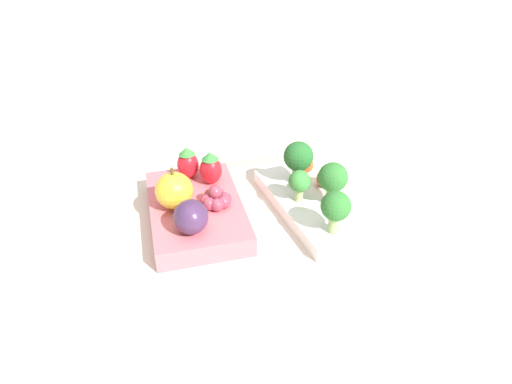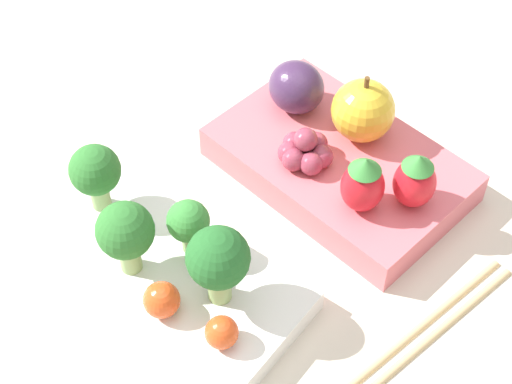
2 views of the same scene
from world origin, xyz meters
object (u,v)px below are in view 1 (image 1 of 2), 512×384
Objects in this scene: bento_box_fruit at (196,211)px; cherry_tomato_0 at (325,179)px; strawberry_1 at (188,163)px; apple at (174,191)px; plum at (191,217)px; grape_cluster at (216,198)px; broccoli_floret_3 at (300,184)px; strawberry_0 at (211,168)px; broccoli_floret_1 at (336,208)px; broccoli_floret_0 at (298,158)px; chopsticks_pair at (242,162)px; cherry_tomato_1 at (306,165)px; broccoli_floret_2 at (333,179)px; bento_box_savoury at (314,205)px.

bento_box_fruit is 0.18m from cherry_tomato_0.
apple is at bearing -18.64° from strawberry_1.
plum reaches higher than grape_cluster.
broccoli_floret_3 is 0.95× the size of strawberry_0.
broccoli_floret_1 is 0.07m from broccoli_floret_3.
chopsticks_pair is (-0.10, -0.06, -0.06)m from broccoli_floret_0.
grape_cluster is (0.07, -0.14, 0.01)m from cherry_tomato_1.
grape_cluster is at bearing -119.40° from broccoli_floret_1.
cherry_tomato_0 is 0.20m from plum.
chopsticks_pair is (-0.14, 0.11, -0.05)m from apple.
broccoli_floret_1 is at bearing 61.07° from bento_box_fruit.
broccoli_floret_2 reaches higher than chopsticks_pair.
strawberry_1 is (-0.09, -0.18, -0.01)m from broccoli_floret_2.
broccoli_floret_2 is 0.15m from grape_cluster.
broccoli_floret_3 is 0.11m from grape_cluster.
broccoli_floret_0 is at bearing -167.28° from bento_box_savoury.
chopsticks_pair is at bearing 156.69° from grape_cluster.
apple reaches higher than broccoli_floret_1.
grape_cluster reaches higher than cherry_tomato_1.
broccoli_floret_0 is 2.60× the size of cherry_tomato_0.
strawberry_0 is 0.12m from chopsticks_pair.
strawberry_0 is at bearing -101.49° from cherry_tomato_0.
plum is (0.05, 0.01, -0.00)m from apple.
chopsticks_pair is (-0.12, -0.09, -0.03)m from cherry_tomato_0.
bento_box_savoury is 3.71× the size of apple.
broccoli_floret_1 reaches higher than cherry_tomato_0.
broccoli_floret_1 and strawberry_0 have the same top height.
grape_cluster is at bearing 142.39° from plum.
chopsticks_pair is at bearing -142.54° from cherry_tomato_0.
broccoli_floret_0 is 0.17m from apple.
bento_box_savoury is at bearing 85.82° from apple.
cherry_tomato_0 is (0.02, 0.03, -0.03)m from broccoli_floret_0.
strawberry_1 is at bearing -118.29° from broccoli_floret_2.
cherry_tomato_1 reaches higher than bento_box_fruit.
cherry_tomato_1 is 0.48× the size of plum.
bento_box_savoury reaches higher than chopsticks_pair.
broccoli_floret_1 is 0.06m from broccoli_floret_2.
strawberry_1 is (-0.15, -0.16, -0.00)m from broccoli_floret_1.
bento_box_savoury is 5.09× the size of grape_cluster.
grape_cluster is (0.02, -0.16, 0.01)m from cherry_tomato_0.
broccoli_floret_1 is at bearing 65.50° from apple.
broccoli_floret_2 reaches higher than bento_box_savoury.
bento_box_fruit reaches higher than bento_box_savoury.
broccoli_floret_0 is 0.12m from strawberry_0.
bento_box_savoury is at bearing 24.54° from chopsticks_pair.
grape_cluster is 0.16m from chopsticks_pair.
broccoli_floret_2 is 1.06× the size of apple.
cherry_tomato_1 is (-0.06, 0.17, 0.02)m from bento_box_fruit.
plum is at bearing -69.65° from cherry_tomato_0.
broccoli_floret_3 is 0.16m from chopsticks_pair.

